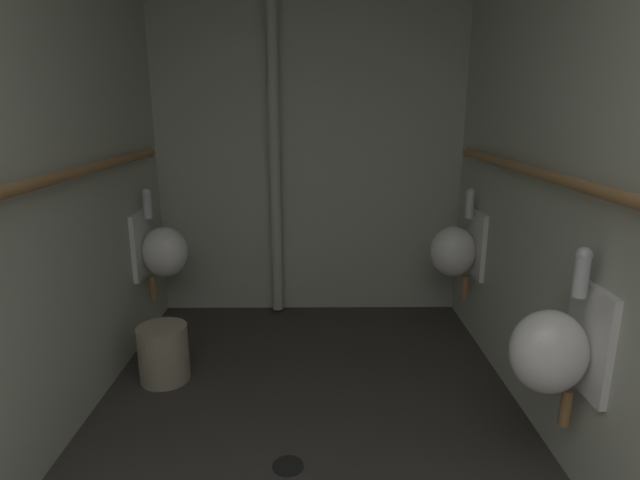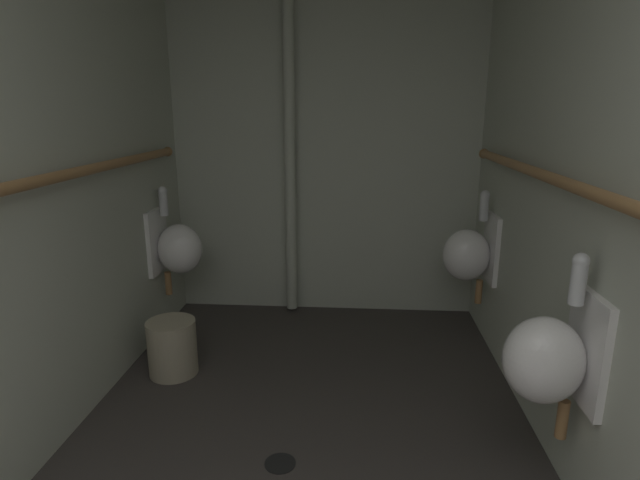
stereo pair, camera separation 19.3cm
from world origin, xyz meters
TOP-DOWN VIEW (x-y plane):
  - wall_right at (1.15, 1.96)m, footprint 0.06×4.05m
  - wall_back at (0.00, 3.96)m, footprint 2.37×0.06m
  - urinal_left_mid at (-0.98, 3.41)m, footprint 0.32×0.30m
  - urinal_right_mid at (0.98, 1.98)m, footprint 0.32×0.30m
  - urinal_right_far at (0.98, 3.41)m, footprint 0.32×0.30m
  - supply_pipe_left at (-1.06, 2.00)m, footprint 0.06×3.29m
  - supply_pipe_right at (1.06, 1.97)m, footprint 0.06×3.34m
  - standpipe_back_wall at (-0.25, 3.85)m, footprint 0.08×0.08m
  - floor_drain at (-0.08, 2.09)m, footprint 0.14×0.14m
  - waste_bin at (-0.83, 2.84)m, footprint 0.28×0.28m

SIDE VIEW (x-z plane):
  - floor_drain at x=-0.08m, z-range 0.00..0.01m
  - waste_bin at x=-0.83m, z-range 0.00..0.33m
  - urinal_left_mid at x=-0.98m, z-range 0.24..0.99m
  - urinal_right_mid at x=0.98m, z-range 0.24..0.99m
  - urinal_right_far at x=0.98m, z-range 0.24..0.99m
  - supply_pipe_left at x=-1.06m, z-range 1.21..1.27m
  - supply_pipe_right at x=1.06m, z-range 1.21..1.27m
  - wall_right at x=1.15m, z-range 0.00..2.51m
  - wall_back at x=0.00m, z-range 0.00..2.51m
  - standpipe_back_wall at x=-0.25m, z-range 0.02..2.48m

